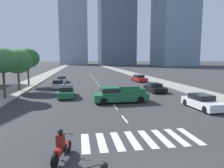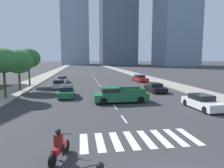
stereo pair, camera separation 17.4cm
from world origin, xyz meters
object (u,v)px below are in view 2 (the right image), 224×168
at_px(pickup_truck, 118,95).
at_px(sedan_green_4, 67,92).
at_px(sedan_black_3, 155,88).
at_px(street_tree_second, 18,61).
at_px(street_tree_third, 28,58).
at_px(motorcycle_lead, 59,147).
at_px(sedan_white_1, 202,102).
at_px(sedan_silver_2, 59,84).
at_px(sedan_silver_0, 63,79).
at_px(street_tree_nearest, 3,61).
at_px(sedan_red_5, 140,79).

height_order(pickup_truck, sedan_green_4, pickup_truck).
relative_size(sedan_black_3, street_tree_second, 0.76).
xyz_separation_m(street_tree_second, street_tree_third, (0.00, 5.64, 0.46)).
distance_m(motorcycle_lead, sedan_white_1, 14.40).
relative_size(sedan_silver_2, street_tree_third, 0.75).
relative_size(motorcycle_lead, street_tree_second, 0.34).
bearing_deg(street_tree_second, sedan_green_4, -38.69).
bearing_deg(motorcycle_lead, pickup_truck, -3.49).
xyz_separation_m(pickup_truck, sedan_green_4, (-5.65, 4.08, -0.20)).
xyz_separation_m(sedan_silver_0, street_tree_third, (-5.21, -4.81, 4.19)).
bearing_deg(sedan_silver_0, street_tree_third, 133.04).
height_order(motorcycle_lead, street_tree_third, street_tree_third).
height_order(sedan_silver_2, sedan_black_3, sedan_silver_2).
distance_m(sedan_silver_0, street_tree_nearest, 17.41).
distance_m(street_tree_nearest, street_tree_second, 5.70).
height_order(sedan_white_1, street_tree_third, street_tree_third).
distance_m(sedan_green_4, sedan_red_5, 20.21).
xyz_separation_m(pickup_truck, sedan_white_1, (7.27, -3.97, -0.20)).
distance_m(motorcycle_lead, street_tree_third, 28.36).
bearing_deg(street_tree_third, street_tree_nearest, -90.00).
relative_size(sedan_silver_0, street_tree_third, 0.70).
relative_size(pickup_truck, street_tree_second, 0.99).
distance_m(sedan_green_4, street_tree_third, 13.87).
bearing_deg(sedan_green_4, sedan_silver_2, 10.48).
bearing_deg(street_tree_third, sedan_silver_0, 42.75).
height_order(sedan_red_5, street_tree_nearest, street_tree_nearest).
bearing_deg(street_tree_nearest, motorcycle_lead, -63.70).
bearing_deg(pickup_truck, sedan_silver_2, -60.54).
relative_size(pickup_truck, sedan_silver_2, 1.24).
xyz_separation_m(sedan_silver_0, street_tree_nearest, (-5.21, -16.15, 3.88)).
xyz_separation_m(sedan_red_5, street_tree_second, (-20.80, -9.16, 3.65)).
xyz_separation_m(sedan_white_1, street_tree_third, (-19.91, 19.29, 4.14)).
height_order(motorcycle_lead, sedan_red_5, motorcycle_lead).
height_order(sedan_red_5, street_tree_second, street_tree_second).
distance_m(sedan_green_4, street_tree_nearest, 7.97).
xyz_separation_m(sedan_black_3, sedan_red_5, (1.62, 12.73, 0.07)).
bearing_deg(motorcycle_lead, sedan_black_3, -13.44).
bearing_deg(pickup_truck, motorcycle_lead, 65.77).
height_order(motorcycle_lead, sedan_white_1, motorcycle_lead).
distance_m(pickup_truck, street_tree_third, 20.24).
relative_size(motorcycle_lead, sedan_green_4, 0.42).
height_order(pickup_truck, street_tree_third, street_tree_third).
distance_m(sedan_red_5, street_tree_nearest, 25.84).
relative_size(sedan_silver_0, sedan_green_4, 0.93).
height_order(motorcycle_lead, pickup_truck, pickup_truck).
distance_m(motorcycle_lead, sedan_silver_0, 31.88).
height_order(sedan_silver_2, street_tree_third, street_tree_third).
bearing_deg(sedan_red_5, street_tree_third, -85.43).
height_order(pickup_truck, sedan_red_5, pickup_truck).
height_order(sedan_green_4, street_tree_second, street_tree_second).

